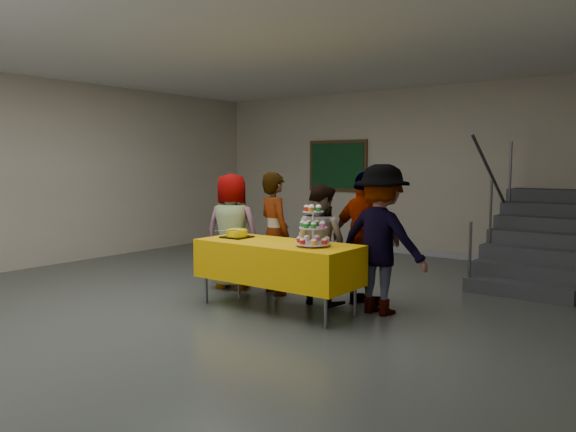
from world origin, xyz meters
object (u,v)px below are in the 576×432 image
schoolchild_e (381,239)px  staircase (546,245)px  bake_table (277,261)px  noticeboard (337,166)px  schoolchild_c (320,244)px  cupcake_stand (313,229)px  schoolchild_b (275,233)px  schoolchild_a (232,231)px  bear_cake (237,233)px  schoolchild_d (365,239)px

schoolchild_e → staircase: (1.02, 3.08, -0.33)m
bake_table → noticeboard: (-2.01, 4.49, 1.04)m
bake_table → schoolchild_e: size_ratio=1.14×
bake_table → schoolchild_c: size_ratio=1.34×
schoolchild_c → noticeboard: noticeboard is taller
schoolchild_e → noticeboard: 5.00m
bake_table → cupcake_stand: (0.50, -0.02, 0.40)m
schoolchild_c → staircase: size_ratio=0.59×
schoolchild_b → schoolchild_c: 0.75m
cupcake_stand → schoolchild_a: (-1.67, 0.54, -0.19)m
cupcake_stand → bear_cake: bearing=178.3°
staircase → schoolchild_b: bearing=-129.7°
schoolchild_d → noticeboard: bearing=-46.0°
schoolchild_c → schoolchild_d: bearing=-148.5°
bake_table → noticeboard: noticeboard is taller
schoolchild_b → schoolchild_d: (1.21, 0.15, 0.01)m
schoolchild_a → noticeboard: bearing=-96.5°
cupcake_stand → noticeboard: noticeboard is taller
schoolchild_c → staircase: (1.79, 3.12, -0.22)m
bake_table → schoolchild_d: schoolchild_d is taller
bake_table → bear_cake: bear_cake is taller
schoolchild_b → schoolchild_c: size_ratio=1.09×
schoolchild_d → noticeboard: 4.68m
schoolchild_a → schoolchild_b: bearing=168.8°
cupcake_stand → schoolchild_d: bearing=76.1°
schoolchild_e → cupcake_stand: bearing=53.2°
schoolchild_e → staircase: staircase is taller
bake_table → schoolchild_c: (0.22, 0.53, 0.15)m
bake_table → schoolchild_e: schoolchild_e is taller
schoolchild_d → schoolchild_e: size_ratio=0.95×
bear_cake → schoolchild_b: (0.10, 0.59, -0.06)m
schoolchild_c → schoolchild_d: (0.47, 0.22, 0.08)m
cupcake_stand → schoolchild_e: (0.50, 0.59, -0.13)m
schoolchild_c → schoolchild_b: bearing=0.3°
schoolchild_c → schoolchild_d: schoolchild_d is taller
schoolchild_c → noticeboard: 4.63m
schoolchild_e → bake_table: bearing=33.2°
bear_cake → schoolchild_a: 0.75m
noticeboard → staircase: bearing=-11.7°
schoolchild_e → noticeboard: size_ratio=1.26×
bear_cake → noticeboard: size_ratio=0.28×
schoolchild_e → noticeboard: noticeboard is taller
schoolchild_b → staircase: size_ratio=0.64×
schoolchild_c → staircase: bearing=-114.1°
bake_table → bear_cake: 0.68m
schoolchild_a → schoolchild_c: schoolchild_a is taller
bake_table → staircase: staircase is taller
bake_table → schoolchild_c: 0.60m
bake_table → schoolchild_a: bearing=155.9°
schoolchild_a → schoolchild_d: schoolchild_d is taller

